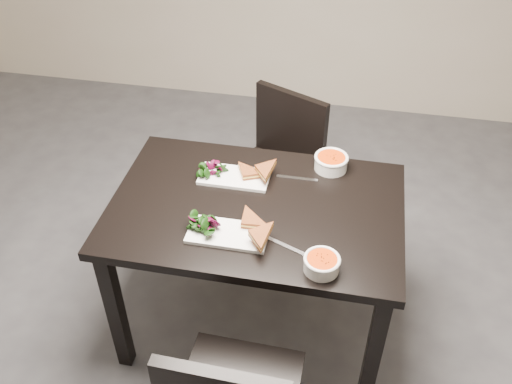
% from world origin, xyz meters
% --- Properties ---
extents(ground, '(5.00, 5.00, 0.00)m').
position_xyz_m(ground, '(0.00, 0.00, 0.00)').
color(ground, '#47474C').
rests_on(ground, ground).
extents(table, '(1.20, 0.80, 0.75)m').
position_xyz_m(table, '(0.23, 0.36, 0.65)').
color(table, black).
rests_on(table, ground).
extents(chair_far, '(0.56, 0.56, 0.85)m').
position_xyz_m(chair_far, '(0.22, 1.02, 0.48)').
color(chair_far, black).
rests_on(chair_far, ground).
extents(plate_near, '(0.31, 0.15, 0.02)m').
position_xyz_m(plate_near, '(0.16, 0.16, 0.76)').
color(plate_near, white).
rests_on(plate_near, table).
extents(sandwich_near, '(0.16, 0.12, 0.05)m').
position_xyz_m(sandwich_near, '(0.22, 0.17, 0.79)').
color(sandwich_near, '#A45222').
rests_on(sandwich_near, plate_near).
extents(salad_near, '(0.10, 0.09, 0.04)m').
position_xyz_m(salad_near, '(0.06, 0.16, 0.79)').
color(salad_near, black).
rests_on(salad_near, plate_near).
extents(soup_bowl_near, '(0.13, 0.13, 0.06)m').
position_xyz_m(soup_bowl_near, '(0.53, 0.05, 0.78)').
color(soup_bowl_near, white).
rests_on(soup_bowl_near, table).
extents(cutlery_near, '(0.17, 0.08, 0.00)m').
position_xyz_m(cutlery_near, '(0.39, 0.14, 0.75)').
color(cutlery_near, silver).
rests_on(cutlery_near, table).
extents(plate_far, '(0.30, 0.15, 0.02)m').
position_xyz_m(plate_far, '(0.10, 0.51, 0.76)').
color(plate_far, white).
rests_on(plate_far, table).
extents(sandwich_far, '(0.18, 0.16, 0.05)m').
position_xyz_m(sandwich_far, '(0.17, 0.50, 0.79)').
color(sandwich_far, '#A45222').
rests_on(sandwich_far, plate_far).
extents(salad_far, '(0.09, 0.09, 0.04)m').
position_xyz_m(salad_far, '(0.00, 0.51, 0.79)').
color(salad_far, black).
rests_on(salad_far, plate_far).
extents(soup_bowl_far, '(0.15, 0.15, 0.07)m').
position_xyz_m(soup_bowl_far, '(0.51, 0.67, 0.79)').
color(soup_bowl_far, white).
rests_on(soup_bowl_far, table).
extents(cutlery_far, '(0.18, 0.02, 0.00)m').
position_xyz_m(cutlery_far, '(0.37, 0.56, 0.75)').
color(cutlery_far, silver).
rests_on(cutlery_far, table).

